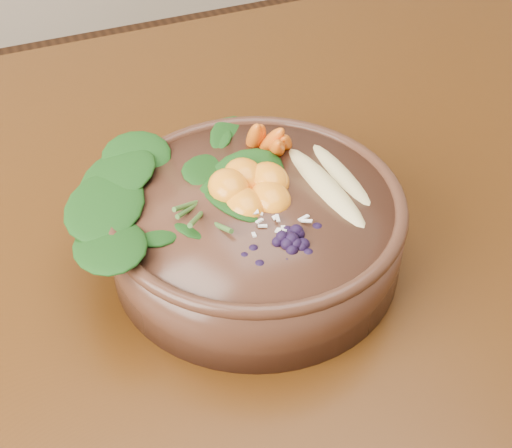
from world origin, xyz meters
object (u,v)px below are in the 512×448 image
Objects in this scene: carrot_cluster at (276,114)px; mandarin_cluster at (251,177)px; banana_halves at (334,168)px; stoneware_bowl at (256,231)px; kale_heap at (191,158)px; dining_table at (375,216)px; blueberry_pile at (284,224)px.

mandarin_cluster is at bearing -129.81° from carrot_cluster.
banana_halves is (0.03, -0.08, -0.03)m from carrot_cluster.
kale_heap is at bearing 125.30° from stoneware_bowl.
dining_table is 0.33m from blueberry_pile.
dining_table is at bearing 8.68° from kale_heap.
banana_halves is at bearing -142.06° from dining_table.
stoneware_bowl is 3.62× the size of carrot_cluster.
mandarin_cluster is 0.69× the size of blueberry_pile.
banana_halves is 0.10m from blueberry_pile.
stoneware_bowl is 0.12m from carrot_cluster.
kale_heap is 2.38× the size of carrot_cluster.
banana_halves is 1.21× the size of blueberry_pile.
dining_table is 17.22× the size of mandarin_cluster.
stoneware_bowl is 0.10m from banana_halves.
blueberry_pile is at bearing -141.51° from banana_halves.
blueberry_pile is (-0.08, -0.06, 0.01)m from banana_halves.
carrot_cluster reaches higher than stoneware_bowl.
carrot_cluster is 0.87× the size of mandarin_cluster.
dining_table is 11.82× the size of blueberry_pile.
blueberry_pile is at bearing -142.46° from dining_table.
blueberry_pile reaches higher than banana_halves.
stoneware_bowl is 1.78× the size of banana_halves.
mandarin_cluster is at bearing 82.09° from stoneware_bowl.
kale_heap is 0.14m from banana_halves.
carrot_cluster is at bearing 68.88° from blueberry_pile.
blueberry_pile is (0.00, -0.06, 0.06)m from stoneware_bowl.
dining_table is 9.74× the size of banana_halves.
carrot_cluster reaches higher than banana_halves.
stoneware_bowl is (-0.21, -0.10, 0.13)m from dining_table.
mandarin_cluster is (-0.21, -0.08, 0.19)m from dining_table.
banana_halves is at bearing -66.94° from carrot_cluster.
kale_heap is (-0.26, -0.04, 0.19)m from dining_table.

